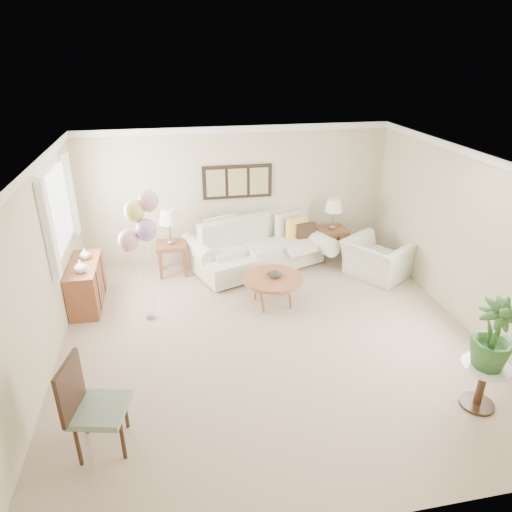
{
  "coord_description": "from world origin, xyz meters",
  "views": [
    {
      "loc": [
        -1.28,
        -5.52,
        3.91
      ],
      "look_at": [
        -0.09,
        0.6,
        1.05
      ],
      "focal_mm": 32.0,
      "sensor_mm": 36.0,
      "label": 1
    }
  ],
  "objects_px": {
    "coffee_table": "(273,279)",
    "balloon_cluster": "(139,221)",
    "armchair": "(376,259)",
    "accent_chair": "(90,404)",
    "sofa": "(259,249)"
  },
  "relations": [
    {
      "from": "coffee_table",
      "to": "balloon_cluster",
      "type": "height_order",
      "value": "balloon_cluster"
    },
    {
      "from": "coffee_table",
      "to": "accent_chair",
      "type": "xyz_separation_m",
      "value": [
        -2.52,
        -2.56,
        0.12
      ]
    },
    {
      "from": "accent_chair",
      "to": "balloon_cluster",
      "type": "bearing_deg",
      "value": 78.59
    },
    {
      "from": "sofa",
      "to": "armchair",
      "type": "distance_m",
      "value": 2.21
    },
    {
      "from": "sofa",
      "to": "balloon_cluster",
      "type": "distance_m",
      "value": 2.82
    },
    {
      "from": "sofa",
      "to": "armchair",
      "type": "bearing_deg",
      "value": -21.39
    },
    {
      "from": "coffee_table",
      "to": "balloon_cluster",
      "type": "distance_m",
      "value": 2.32
    },
    {
      "from": "accent_chair",
      "to": "coffee_table",
      "type": "bearing_deg",
      "value": 45.51
    },
    {
      "from": "accent_chair",
      "to": "balloon_cluster",
      "type": "distance_m",
      "value": 2.77
    },
    {
      "from": "sofa",
      "to": "coffee_table",
      "type": "bearing_deg",
      "value": -92.11
    },
    {
      "from": "coffee_table",
      "to": "balloon_cluster",
      "type": "xyz_separation_m",
      "value": [
        -2.01,
        -0.05,
        1.16
      ]
    },
    {
      "from": "coffee_table",
      "to": "armchair",
      "type": "relative_size",
      "value": 0.91
    },
    {
      "from": "accent_chair",
      "to": "balloon_cluster",
      "type": "height_order",
      "value": "balloon_cluster"
    },
    {
      "from": "coffee_table",
      "to": "accent_chair",
      "type": "bearing_deg",
      "value": -134.49
    },
    {
      "from": "armchair",
      "to": "coffee_table",
      "type": "bearing_deg",
      "value": 74.95
    }
  ]
}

